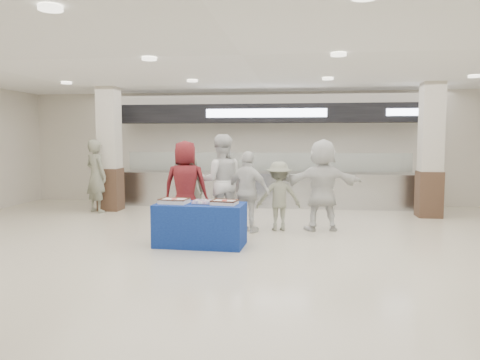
# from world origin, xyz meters

# --- Properties ---
(ground) EXTENTS (14.00, 14.00, 0.00)m
(ground) POSITION_xyz_m (0.00, 0.00, 0.00)
(ground) COLOR beige
(ground) RESTS_ON ground
(serving_line) EXTENTS (8.70, 0.85, 2.80)m
(serving_line) POSITION_xyz_m (0.00, 5.40, 1.16)
(serving_line) COLOR #B5B7BC
(serving_line) RESTS_ON ground
(column_left) EXTENTS (0.55, 0.55, 3.20)m
(column_left) POSITION_xyz_m (-4.00, 4.20, 1.53)
(column_left) COLOR #3D271B
(column_left) RESTS_ON ground
(column_right) EXTENTS (0.55, 0.55, 3.20)m
(column_right) POSITION_xyz_m (4.00, 4.20, 1.53)
(column_right) COLOR #3D271B
(column_right) RESTS_ON ground
(display_table) EXTENTS (1.58, 0.85, 0.75)m
(display_table) POSITION_xyz_m (-0.80, 0.54, 0.38)
(display_table) COLOR navy
(display_table) RESTS_ON ground
(sheet_cake_left) EXTENTS (0.52, 0.42, 0.10)m
(sheet_cake_left) POSITION_xyz_m (-1.26, 0.52, 0.80)
(sheet_cake_left) COLOR silver
(sheet_cake_left) RESTS_ON display_table
(sheet_cake_right) EXTENTS (0.47, 0.39, 0.09)m
(sheet_cake_right) POSITION_xyz_m (-0.36, 0.49, 0.80)
(sheet_cake_right) COLOR silver
(sheet_cake_right) RESTS_ON display_table
(cupcake_tray) EXTENTS (0.39, 0.31, 0.06)m
(cupcake_tray) POSITION_xyz_m (-0.74, 0.56, 0.78)
(cupcake_tray) COLOR #A5A5AA
(cupcake_tray) RESTS_ON display_table
(civilian_maroon) EXTENTS (0.92, 0.61, 1.85)m
(civilian_maroon) POSITION_xyz_m (-1.37, 1.78, 0.92)
(civilian_maroon) COLOR maroon
(civilian_maroon) RESTS_ON ground
(soldier_a) EXTENTS (0.64, 0.51, 1.54)m
(soldier_a) POSITION_xyz_m (-1.36, 2.17, 0.77)
(soldier_a) COLOR slate
(soldier_a) RESTS_ON ground
(chef_tall) EXTENTS (1.10, 0.94, 1.97)m
(chef_tall) POSITION_xyz_m (-0.71, 2.19, 0.98)
(chef_tall) COLOR white
(chef_tall) RESTS_ON ground
(chef_short) EXTENTS (1.04, 0.74, 1.64)m
(chef_short) POSITION_xyz_m (-0.10, 1.82, 0.82)
(chef_short) COLOR white
(chef_short) RESTS_ON ground
(soldier_b) EXTENTS (1.00, 0.70, 1.42)m
(soldier_b) POSITION_xyz_m (0.50, 2.12, 0.71)
(soldier_b) COLOR slate
(soldier_b) RESTS_ON ground
(civilian_white) EXTENTS (1.81, 0.86, 1.87)m
(civilian_white) POSITION_xyz_m (1.38, 2.23, 0.94)
(civilian_white) COLOR white
(civilian_white) RESTS_ON ground
(soldier_bg) EXTENTS (0.81, 0.72, 1.85)m
(soldier_bg) POSITION_xyz_m (-4.22, 3.82, 0.93)
(soldier_bg) COLOR slate
(soldier_bg) RESTS_ON ground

